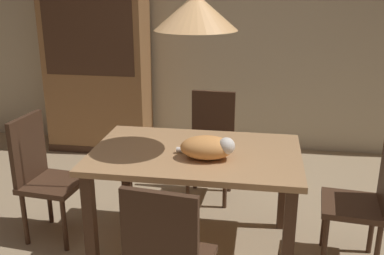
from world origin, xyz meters
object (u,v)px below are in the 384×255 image
(chair_left_side, at_px, (43,172))
(hutch_bookcase, at_px, (98,71))
(chair_far_back, at_px, (211,140))
(chair_right_side, at_px, (367,196))
(pendant_lamp, at_px, (196,11))
(dining_table, at_px, (196,165))
(cat_sleeping, at_px, (208,147))

(chair_left_side, distance_m, hutch_bookcase, 1.90)
(chair_far_back, distance_m, hutch_bookcase, 1.73)
(chair_far_back, bearing_deg, chair_right_side, -38.26)
(chair_far_back, distance_m, pendant_lamp, 1.45)
(dining_table, bearing_deg, cat_sleeping, -48.54)
(chair_right_side, xyz_separation_m, pendant_lamp, (-1.13, 0.01, 1.15))
(chair_right_side, relative_size, cat_sleeping, 2.38)
(cat_sleeping, bearing_deg, chair_left_side, 174.35)
(dining_table, bearing_deg, chair_left_side, 179.59)
(dining_table, xyz_separation_m, chair_far_back, (0.00, 0.88, -0.14))
(chair_far_back, xyz_separation_m, chair_left_side, (-1.13, -0.87, 0.00))
(chair_right_side, bearing_deg, chair_left_side, 179.58)
(hutch_bookcase, bearing_deg, cat_sleeping, -53.20)
(chair_left_side, bearing_deg, chair_far_back, 37.57)
(chair_far_back, bearing_deg, pendant_lamp, -90.22)
(chair_far_back, bearing_deg, cat_sleeping, -84.41)
(pendant_lamp, bearing_deg, chair_right_side, -0.43)
(cat_sleeping, xyz_separation_m, hutch_bookcase, (-1.48, 1.97, 0.06))
(cat_sleeping, relative_size, hutch_bookcase, 0.21)
(hutch_bookcase, bearing_deg, chair_far_back, -35.41)
(chair_left_side, relative_size, cat_sleeping, 2.38)
(chair_right_side, bearing_deg, pendant_lamp, 179.57)
(chair_right_side, bearing_deg, chair_far_back, 141.74)
(chair_left_side, distance_m, cat_sleeping, 1.27)
(chair_left_side, relative_size, hutch_bookcase, 0.50)
(dining_table, relative_size, chair_far_back, 1.51)
(chair_far_back, relative_size, pendant_lamp, 0.72)
(chair_right_side, distance_m, pendant_lamp, 1.61)
(chair_right_side, xyz_separation_m, hutch_bookcase, (-2.50, 1.87, 0.38))
(chair_far_back, xyz_separation_m, hutch_bookcase, (-1.38, 0.98, 0.38))
(cat_sleeping, relative_size, pendant_lamp, 0.30)
(cat_sleeping, height_order, hutch_bookcase, hutch_bookcase)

